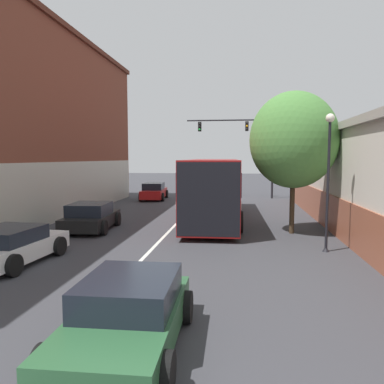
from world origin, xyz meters
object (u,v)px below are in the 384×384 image
(hatchback_foreground, at_px, (128,315))
(traffic_signal_gantry, at_px, (248,140))
(parked_car_left_near, at_px, (154,191))
(parked_car_left_mid, at_px, (91,217))
(bus, at_px, (214,186))
(street_lamp, at_px, (328,173))
(street_tree_near, at_px, (294,140))
(parked_car_left_far, at_px, (11,246))

(hatchback_foreground, distance_m, traffic_signal_gantry, 26.27)
(parked_car_left_near, xyz_separation_m, parked_car_left_mid, (0.01, -13.18, -0.04))
(bus, xyz_separation_m, hatchback_foreground, (-0.54, -14.45, -1.26))
(street_lamp, xyz_separation_m, street_tree_near, (-0.80, 3.26, 1.34))
(parked_car_left_near, xyz_separation_m, street_tree_near, (9.37, -12.73, 3.55))
(street_tree_near, bearing_deg, street_lamp, -76.17)
(parked_car_left_mid, distance_m, parked_car_left_far, 5.75)
(parked_car_left_far, relative_size, traffic_signal_gantry, 0.55)
(parked_car_left_far, bearing_deg, hatchback_foreground, -127.27)
(parked_car_left_near, height_order, street_tree_near, street_tree_near)
(parked_car_left_near, xyz_separation_m, traffic_signal_gantry, (7.64, 2.11, 4.27))
(bus, xyz_separation_m, parked_car_left_mid, (-5.56, -3.96, -1.25))
(parked_car_left_near, height_order, traffic_signal_gantry, traffic_signal_gantry)
(traffic_signal_gantry, bearing_deg, bus, -100.35)
(parked_car_left_far, bearing_deg, bus, -27.06)
(hatchback_foreground, height_order, traffic_signal_gantry, traffic_signal_gantry)
(hatchback_foreground, distance_m, street_lamp, 9.52)
(bus, height_order, street_lamp, street_lamp)
(traffic_signal_gantry, distance_m, street_tree_near, 14.95)
(traffic_signal_gantry, xyz_separation_m, street_tree_near, (1.72, -14.83, -0.72))
(bus, xyz_separation_m, traffic_signal_gantry, (2.07, 11.33, 3.06))
(bus, relative_size, parked_car_left_far, 3.04)
(parked_car_left_near, bearing_deg, hatchback_foreground, -172.13)
(parked_car_left_mid, height_order, traffic_signal_gantry, traffic_signal_gantry)
(parked_car_left_near, bearing_deg, parked_car_left_far, 174.87)
(traffic_signal_gantry, bearing_deg, street_lamp, -82.05)
(parked_car_left_mid, relative_size, street_lamp, 0.79)
(street_lamp, height_order, street_tree_near, street_tree_near)
(street_lamp, bearing_deg, hatchback_foreground, -123.72)
(traffic_signal_gantry, height_order, street_tree_near, traffic_signal_gantry)
(bus, distance_m, traffic_signal_gantry, 11.92)
(bus, relative_size, street_tree_near, 1.93)
(bus, bearing_deg, parked_car_left_near, 29.25)
(parked_car_left_mid, xyz_separation_m, street_lamp, (10.16, -2.80, 2.25))
(hatchback_foreground, distance_m, street_tree_near, 12.31)
(parked_car_left_mid, bearing_deg, parked_car_left_far, 172.62)
(parked_car_left_far, height_order, traffic_signal_gantry, traffic_signal_gantry)
(bus, distance_m, parked_car_left_mid, 6.94)
(bus, xyz_separation_m, parked_car_left_near, (-5.57, 9.22, -1.21))
(parked_car_left_near, bearing_deg, street_lamp, -151.68)
(bus, xyz_separation_m, street_lamp, (4.60, -6.76, 1.00))
(parked_car_left_far, bearing_deg, parked_car_left_near, 3.25)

